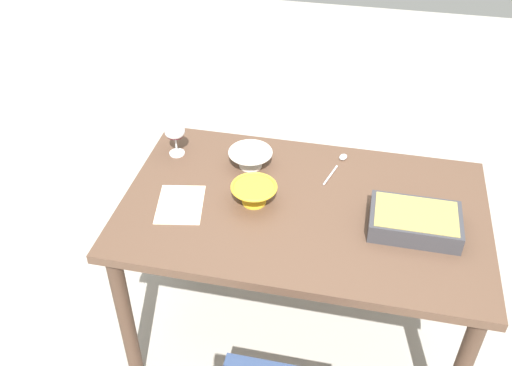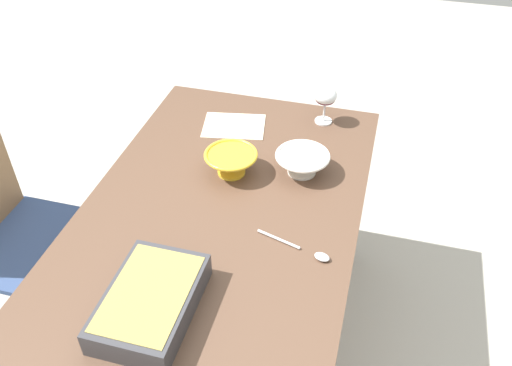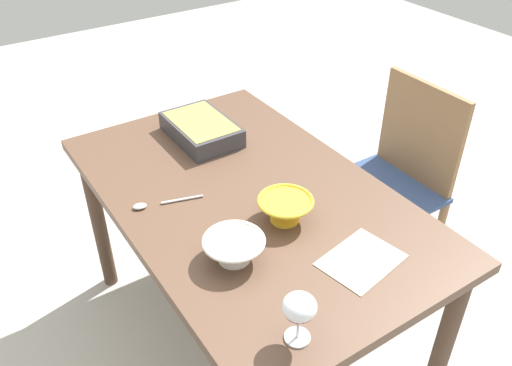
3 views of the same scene
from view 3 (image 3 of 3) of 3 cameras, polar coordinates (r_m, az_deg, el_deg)
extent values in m
plane|color=#B2ADA3|center=(2.28, -0.77, -16.15)|extent=(8.00, 8.00, 0.00)
cube|color=brown|center=(1.78, -0.95, -1.48)|extent=(1.35, 0.83, 0.04)
cylinder|color=#493427|center=(2.35, -16.50, -3.99)|extent=(0.06, 0.06, 0.70)
cylinder|color=#493427|center=(2.57, -1.57, 1.39)|extent=(0.06, 0.06, 0.70)
cylinder|color=#493427|center=(1.91, 19.37, -16.18)|extent=(0.06, 0.06, 0.70)
cube|color=#334772|center=(2.34, 13.10, -0.88)|extent=(0.44, 0.42, 0.02)
cube|color=olive|center=(2.35, 17.21, 5.20)|extent=(0.41, 0.02, 0.44)
cylinder|color=olive|center=(2.48, 6.07, -4.24)|extent=(0.04, 0.04, 0.43)
cylinder|color=olive|center=(2.27, 12.42, -9.54)|extent=(0.04, 0.04, 0.43)
cylinder|color=olive|center=(2.69, 12.42, -1.34)|extent=(0.04, 0.04, 0.43)
cylinder|color=olive|center=(2.50, 18.73, -5.86)|extent=(0.04, 0.04, 0.43)
cylinder|color=white|center=(1.34, 4.44, -16.13)|extent=(0.06, 0.06, 0.01)
cylinder|color=white|center=(1.30, 4.52, -15.03)|extent=(0.01, 0.01, 0.07)
ellipsoid|color=white|center=(1.25, 4.66, -13.04)|extent=(0.08, 0.08, 0.06)
ellipsoid|color=#4C0A19|center=(1.26, 4.63, -13.47)|extent=(0.07, 0.07, 0.03)
cube|color=#38383D|center=(2.06, -5.87, 5.70)|extent=(0.31, 0.21, 0.07)
cube|color=#9E8C47|center=(2.05, -5.92, 6.38)|extent=(0.28, 0.19, 0.02)
cylinder|color=white|center=(1.52, -2.34, -7.98)|extent=(0.09, 0.09, 0.01)
cone|color=white|center=(1.50, -2.37, -7.05)|extent=(0.17, 0.17, 0.06)
torus|color=white|center=(1.48, -2.40, -6.21)|extent=(0.18, 0.18, 0.01)
cylinder|color=yellow|center=(1.65, 3.10, -3.82)|extent=(0.09, 0.09, 0.01)
cone|color=yellow|center=(1.63, 3.14, -2.82)|extent=(0.17, 0.17, 0.07)
torus|color=yellow|center=(1.61, 3.18, -1.91)|extent=(0.17, 0.17, 0.01)
cylinder|color=silver|center=(1.74, -7.90, -1.75)|extent=(0.05, 0.13, 0.01)
ellipsoid|color=silver|center=(1.73, -12.33, -2.44)|extent=(0.04, 0.05, 0.01)
cube|color=beige|center=(1.54, 11.17, -8.09)|extent=(0.21, 0.25, 0.00)
camera|label=1|loc=(2.78, 34.22, 37.65)|focal=40.18mm
camera|label=2|loc=(2.37, -30.29, 32.74)|focal=37.83mm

